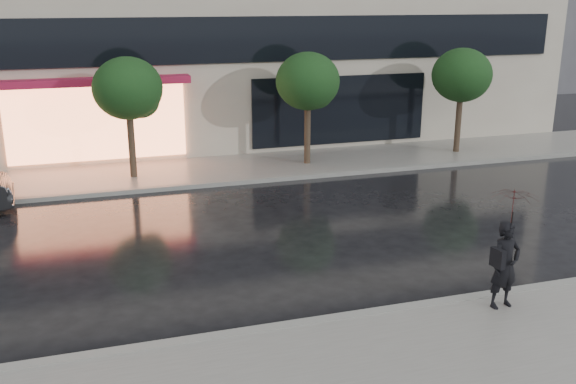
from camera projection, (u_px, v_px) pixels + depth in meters
name	position (u px, v px, depth m)	size (l,w,h in m)	color
ground	(327.00, 299.00, 12.76)	(120.00, 120.00, 0.00)	black
sidewalk_far	(223.00, 169.00, 22.10)	(60.00, 3.50, 0.12)	slate
curb_near	(347.00, 318.00, 11.82)	(60.00, 0.25, 0.14)	gray
curb_far	(234.00, 182.00, 20.50)	(60.00, 0.25, 0.14)	gray
tree_mid_west	(130.00, 91.00, 20.23)	(2.20, 2.20, 3.99)	#33261C
tree_mid_east	(309.00, 83.00, 21.94)	(2.20, 2.20, 3.99)	#33261C
tree_far_east	(463.00, 77.00, 23.64)	(2.20, 2.20, 3.99)	#33261C
pedestrian_with_umbrella	(510.00, 234.00, 11.78)	(0.96, 0.97, 2.31)	black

